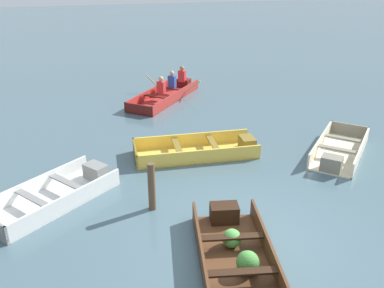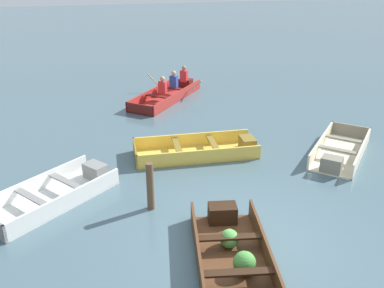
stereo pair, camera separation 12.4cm
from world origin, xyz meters
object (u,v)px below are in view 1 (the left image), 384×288
dinghy_dark_varnish_foreground (236,255)px  skiff_cream_mid_moored (339,151)px  mooring_post (152,187)px  rowboat_red_with_crew (167,92)px  skiff_yellow_near_moored (201,150)px  skiff_white_far_moored (58,194)px

dinghy_dark_varnish_foreground → skiff_cream_mid_moored: (3.98, 3.43, -0.01)m
mooring_post → rowboat_red_with_crew: bearing=77.7°
dinghy_dark_varnish_foreground → rowboat_red_with_crew: 9.37m
mooring_post → skiff_yellow_near_moored: bearing=55.0°
rowboat_red_with_crew → skiff_yellow_near_moored: bearing=-89.5°
dinghy_dark_varnish_foreground → mooring_post: mooring_post is taller
skiff_yellow_near_moored → rowboat_red_with_crew: bearing=90.5°
dinghy_dark_varnish_foreground → skiff_yellow_near_moored: (0.46, 4.35, -0.03)m
dinghy_dark_varnish_foreground → mooring_post: size_ratio=3.00×
rowboat_red_with_crew → mooring_post: (-1.60, -7.35, 0.33)m
skiff_cream_mid_moored → rowboat_red_with_crew: 6.92m
dinghy_dark_varnish_foreground → mooring_post: 2.36m
dinghy_dark_varnish_foreground → skiff_cream_mid_moored: size_ratio=1.18×
skiff_white_far_moored → rowboat_red_with_crew: (3.56, 6.52, 0.06)m
skiff_cream_mid_moored → mooring_post: mooring_post is taller
dinghy_dark_varnish_foreground → mooring_post: (-1.18, 2.01, 0.38)m
rowboat_red_with_crew → mooring_post: bearing=-102.3°
dinghy_dark_varnish_foreground → rowboat_red_with_crew: rowboat_red_with_crew is taller
skiff_white_far_moored → mooring_post: 2.17m
skiff_white_far_moored → mooring_post: size_ratio=2.77×
mooring_post → skiff_white_far_moored: bearing=157.2°
dinghy_dark_varnish_foreground → skiff_white_far_moored: size_ratio=1.08×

